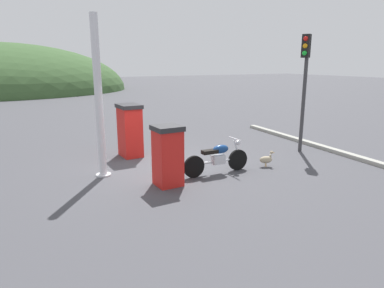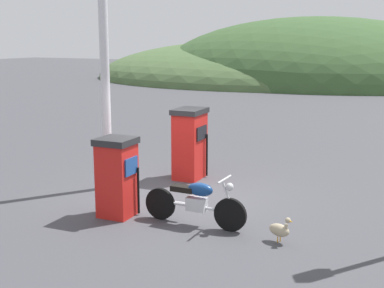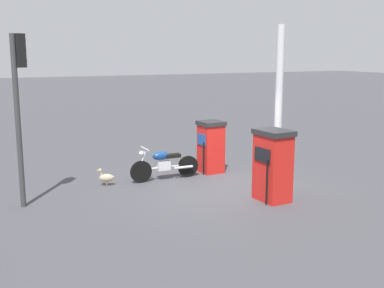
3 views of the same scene
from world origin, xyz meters
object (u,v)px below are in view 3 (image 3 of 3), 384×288
at_px(roadside_traffic_light, 19,91).
at_px(canopy_support_pole, 279,107).
at_px(fuel_pump_near, 211,146).
at_px(motorcycle_near_pump, 164,164).
at_px(wandering_duck, 106,177).
at_px(fuel_pump_far, 273,165).

bearing_deg(roadside_traffic_light, canopy_support_pole, 175.10).
bearing_deg(roadside_traffic_light, fuel_pump_near, -170.20).
bearing_deg(roadside_traffic_light, motorcycle_near_pump, -169.04).
distance_m(wandering_duck, roadside_traffic_light, 3.29).
bearing_deg(canopy_support_pole, motorcycle_near_pump, -24.39).
xyz_separation_m(fuel_pump_near, canopy_support_pole, (-1.26, 1.46, 1.24)).
xyz_separation_m(motorcycle_near_pump, roadside_traffic_light, (3.70, 0.72, 2.16)).
relative_size(fuel_pump_far, roadside_traffic_light, 0.44).
xyz_separation_m(motorcycle_near_pump, wandering_duck, (1.59, -0.11, -0.22)).
height_order(fuel_pump_far, wandering_duck, fuel_pump_far).
distance_m(fuel_pump_near, fuel_pump_far, 3.02).
xyz_separation_m(wandering_duck, canopy_support_pole, (-4.40, 1.39, 1.77)).
relative_size(wandering_duck, roadside_traffic_light, 0.12).
xyz_separation_m(fuel_pump_far, canopy_support_pole, (-1.26, -1.56, 1.14)).
relative_size(motorcycle_near_pump, canopy_support_pole, 0.48).
distance_m(roadside_traffic_light, canopy_support_pole, 6.56).
xyz_separation_m(fuel_pump_far, motorcycle_near_pump, (1.55, -2.83, -0.41)).
xyz_separation_m(fuel_pump_near, fuel_pump_far, (-0.00, 3.02, 0.09)).
bearing_deg(fuel_pump_far, fuel_pump_near, -89.99).
distance_m(fuel_pump_far, canopy_support_pole, 2.31).
height_order(fuel_pump_near, wandering_duck, fuel_pump_near).
bearing_deg(wandering_duck, motorcycle_near_pump, 175.88).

